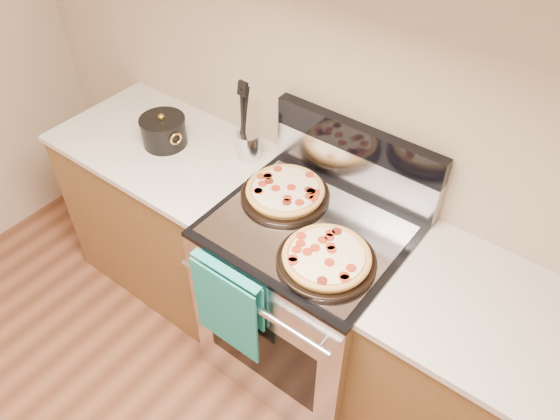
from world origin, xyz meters
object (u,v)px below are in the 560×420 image
Objects in this scene: pepperoni_pizza_back at (285,192)px; pepperoni_pizza_front at (327,258)px; range_body at (307,299)px; utensil_crock at (249,146)px; saucepan at (164,132)px.

pepperoni_pizza_back is 1.00× the size of pepperoni_pizza_front.
range_body is 0.74m from utensil_crock.
pepperoni_pizza_front is at bearing -39.16° from range_body.
pepperoni_pizza_back is 0.68m from saucepan.
pepperoni_pizza_back is at bearing 158.75° from range_body.
saucepan is at bearing 177.18° from range_body.
range_body is at bearing 140.84° from pepperoni_pizza_front.
utensil_crock reaches higher than pepperoni_pizza_front.
pepperoni_pizza_back and pepperoni_pizza_front have the same top height.
saucepan is at bearing -157.62° from utensil_crock.
range_body is 0.54m from pepperoni_pizza_front.
pepperoni_pizza_front is 2.79× the size of utensil_crock.
utensil_crock is (-0.64, 0.33, 0.02)m from pepperoni_pizza_front.
pepperoni_pizza_front is 1.04m from saucepan.
saucepan reaches higher than range_body.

